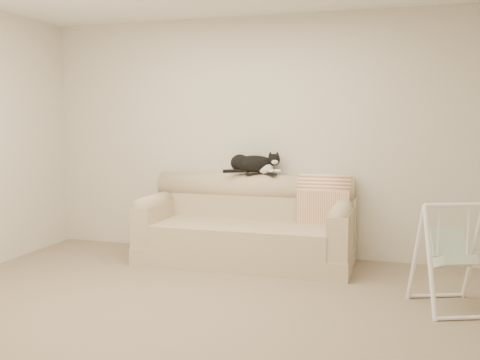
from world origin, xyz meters
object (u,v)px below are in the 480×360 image
Objects in this scene: remote_a at (253,173)px; tuxedo_cat at (254,164)px; remote_b at (271,174)px; baby_swing at (452,256)px; sofa at (247,228)px.

remote_a is 0.10m from tuxedo_cat.
tuxedo_cat is at bearing 171.26° from remote_b.
remote_a is at bearing -94.84° from tuxedo_cat.
remote_a is at bearing 175.37° from remote_b.
remote_b is at bearing -4.63° from remote_a.
tuxedo_cat is at bearing 148.78° from baby_swing.
tuxedo_cat is (0.01, 0.24, 0.66)m from sofa.
remote_b is 0.22m from tuxedo_cat.
remote_a is at bearing 149.10° from baby_swing.
remote_b is 2.12m from baby_swing.
remote_a is (0.00, 0.22, 0.56)m from sofa.
baby_swing is at bearing -25.74° from sofa.
sofa is 2.14m from baby_swing.
remote_b reaches higher than baby_swing.
tuxedo_cat is at bearing 85.16° from remote_a.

